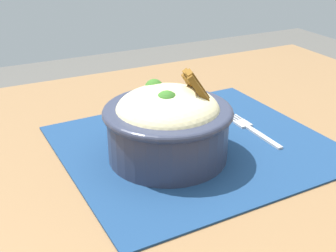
% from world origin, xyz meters
% --- Properties ---
extents(table, '(1.17, 0.84, 0.73)m').
position_xyz_m(table, '(0.00, 0.00, 0.67)').
color(table, olive).
rests_on(table, ground_plane).
extents(placemat, '(0.41, 0.37, 0.00)m').
position_xyz_m(placemat, '(0.04, 0.02, 0.73)').
color(placemat, navy).
rests_on(placemat, table).
extents(bowl, '(0.19, 0.19, 0.13)m').
position_xyz_m(bowl, '(-0.02, -0.00, 0.79)').
color(bowl, '#2D3347').
rests_on(bowl, placemat).
extents(fork, '(0.02, 0.14, 0.00)m').
position_xyz_m(fork, '(0.14, 0.02, 0.74)').
color(fork, '#B6B6B6').
rests_on(fork, placemat).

